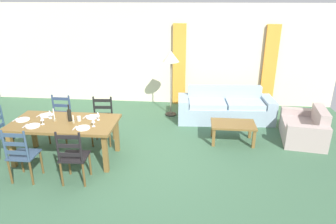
{
  "coord_description": "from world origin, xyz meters",
  "views": [
    {
      "loc": [
        1.09,
        -4.91,
        2.89
      ],
      "look_at": [
        0.57,
        0.53,
        0.75
      ],
      "focal_mm": 32.07,
      "sensor_mm": 36.0,
      "label": 1
    }
  ],
  "objects_px": {
    "dining_chair_far_right": "(102,121)",
    "wine_glass_near_right": "(93,121)",
    "dining_chair_near_left": "(22,155)",
    "coffee_cup_primary": "(79,119)",
    "wine_glass_far_left": "(50,113)",
    "wine_glass_near_left": "(42,119)",
    "wine_bottle": "(69,115)",
    "standing_lamp": "(171,60)",
    "coffee_table": "(233,126)",
    "armchair_upholstered": "(306,129)",
    "dining_table": "(64,126)",
    "dining_chair_head_west": "(6,132)",
    "wine_glass_far_right": "(98,114)",
    "couch": "(225,108)",
    "dining_chair_far_left": "(61,119)",
    "dining_chair_near_right": "(73,157)"
  },
  "relations": [
    {
      "from": "wine_glass_far_right",
      "to": "dining_chair_far_left",
      "type": "bearing_deg",
      "value": 149.44
    },
    {
      "from": "wine_bottle",
      "to": "couch",
      "type": "relative_size",
      "value": 0.14
    },
    {
      "from": "dining_table",
      "to": "wine_glass_far_right",
      "type": "xyz_separation_m",
      "value": [
        0.59,
        0.14,
        0.2
      ]
    },
    {
      "from": "wine_glass_near_left",
      "to": "standing_lamp",
      "type": "distance_m",
      "value": 3.31
    },
    {
      "from": "wine_glass_far_right",
      "to": "standing_lamp",
      "type": "bearing_deg",
      "value": 63.08
    },
    {
      "from": "dining_chair_far_right",
      "to": "wine_glass_near_right",
      "type": "bearing_deg",
      "value": -81.31
    },
    {
      "from": "dining_chair_head_west",
      "to": "wine_glass_near_left",
      "type": "xyz_separation_m",
      "value": [
        0.86,
        -0.17,
        0.38
      ]
    },
    {
      "from": "dining_chair_near_right",
      "to": "armchair_upholstered",
      "type": "relative_size",
      "value": 0.76
    },
    {
      "from": "standing_lamp",
      "to": "dining_chair_head_west",
      "type": "bearing_deg",
      "value": -140.82
    },
    {
      "from": "dining_table",
      "to": "standing_lamp",
      "type": "height_order",
      "value": "standing_lamp"
    },
    {
      "from": "dining_chair_far_right",
      "to": "dining_chair_near_left",
      "type": "bearing_deg",
      "value": -120.64
    },
    {
      "from": "armchair_upholstered",
      "to": "standing_lamp",
      "type": "distance_m",
      "value": 3.39
    },
    {
      "from": "wine_glass_near_left",
      "to": "coffee_cup_primary",
      "type": "relative_size",
      "value": 1.79
    },
    {
      "from": "dining_chair_near_right",
      "to": "couch",
      "type": "height_order",
      "value": "dining_chair_near_right"
    },
    {
      "from": "dining_chair_far_left",
      "to": "standing_lamp",
      "type": "xyz_separation_m",
      "value": [
        2.17,
        1.64,
        0.93
      ]
    },
    {
      "from": "dining_table",
      "to": "coffee_cup_primary",
      "type": "height_order",
      "value": "coffee_cup_primary"
    },
    {
      "from": "dining_chair_far_right",
      "to": "dining_chair_head_west",
      "type": "bearing_deg",
      "value": -156.6
    },
    {
      "from": "dining_chair_near_left",
      "to": "wine_glass_far_left",
      "type": "relative_size",
      "value": 5.96
    },
    {
      "from": "coffee_table",
      "to": "armchair_upholstered",
      "type": "height_order",
      "value": "armchair_upholstered"
    },
    {
      "from": "dining_chair_near_left",
      "to": "coffee_cup_primary",
      "type": "bearing_deg",
      "value": 50.75
    },
    {
      "from": "coffee_table",
      "to": "armchair_upholstered",
      "type": "bearing_deg",
      "value": 8.81
    },
    {
      "from": "wine_glass_near_left",
      "to": "wine_bottle",
      "type": "bearing_deg",
      "value": 25.16
    },
    {
      "from": "standing_lamp",
      "to": "dining_chair_far_left",
      "type": "bearing_deg",
      "value": -142.91
    },
    {
      "from": "wine_bottle",
      "to": "dining_chair_head_west",
      "type": "bearing_deg",
      "value": -178.6
    },
    {
      "from": "coffee_table",
      "to": "armchair_upholstered",
      "type": "relative_size",
      "value": 0.71
    },
    {
      "from": "dining_chair_head_west",
      "to": "wine_glass_near_right",
      "type": "relative_size",
      "value": 5.96
    },
    {
      "from": "coffee_cup_primary",
      "to": "dining_chair_head_west",
      "type": "bearing_deg",
      "value": -178.06
    },
    {
      "from": "dining_chair_far_left",
      "to": "couch",
      "type": "height_order",
      "value": "dining_chair_far_left"
    },
    {
      "from": "wine_glass_near_left",
      "to": "dining_chair_near_left",
      "type": "bearing_deg",
      "value": -98.58
    },
    {
      "from": "dining_chair_far_right",
      "to": "coffee_table",
      "type": "height_order",
      "value": "dining_chair_far_right"
    },
    {
      "from": "couch",
      "to": "wine_glass_far_left",
      "type": "bearing_deg",
      "value": -148.63
    },
    {
      "from": "wine_glass_far_left",
      "to": "dining_chair_head_west",
      "type": "bearing_deg",
      "value": -172.15
    },
    {
      "from": "dining_table",
      "to": "wine_glass_near_right",
      "type": "xyz_separation_m",
      "value": [
        0.6,
        -0.15,
        0.2
      ]
    },
    {
      "from": "coffee_cup_primary",
      "to": "wine_glass_far_left",
      "type": "bearing_deg",
      "value": 173.07
    },
    {
      "from": "armchair_upholstered",
      "to": "coffee_cup_primary",
      "type": "bearing_deg",
      "value": -165.29
    },
    {
      "from": "dining_chair_near_left",
      "to": "dining_chair_near_right",
      "type": "height_order",
      "value": "same"
    },
    {
      "from": "wine_glass_far_left",
      "to": "coffee_cup_primary",
      "type": "relative_size",
      "value": 1.79
    },
    {
      "from": "coffee_table",
      "to": "dining_chair_near_right",
      "type": "bearing_deg",
      "value": -147.45
    },
    {
      "from": "dining_chair_far_right",
      "to": "wine_glass_near_left",
      "type": "height_order",
      "value": "dining_chair_far_right"
    },
    {
      "from": "standing_lamp",
      "to": "coffee_table",
      "type": "bearing_deg",
      "value": -44.69
    },
    {
      "from": "coffee_table",
      "to": "wine_glass_near_left",
      "type": "bearing_deg",
      "value": -161.82
    },
    {
      "from": "dining_chair_far_right",
      "to": "wine_bottle",
      "type": "relative_size",
      "value": 3.04
    },
    {
      "from": "wine_glass_near_right",
      "to": "armchair_upholstered",
      "type": "bearing_deg",
      "value": 18.62
    },
    {
      "from": "wine_glass_far_left",
      "to": "coffee_table",
      "type": "relative_size",
      "value": 0.18
    },
    {
      "from": "standing_lamp",
      "to": "wine_glass_far_right",
      "type": "bearing_deg",
      "value": -116.92
    },
    {
      "from": "wine_glass_near_left",
      "to": "armchair_upholstered",
      "type": "xyz_separation_m",
      "value": [
        5.02,
        1.38,
        -0.61
      ]
    },
    {
      "from": "wine_glass_near_right",
      "to": "dining_chair_near_right",
      "type": "bearing_deg",
      "value": -105.51
    },
    {
      "from": "dining_chair_far_right",
      "to": "dining_chair_head_west",
      "type": "xyz_separation_m",
      "value": [
        -1.65,
        -0.71,
        0.0
      ]
    },
    {
      "from": "dining_chair_far_left",
      "to": "coffee_table",
      "type": "distance_m",
      "value": 3.59
    },
    {
      "from": "wine_glass_far_left",
      "to": "standing_lamp",
      "type": "relative_size",
      "value": 0.1
    }
  ]
}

